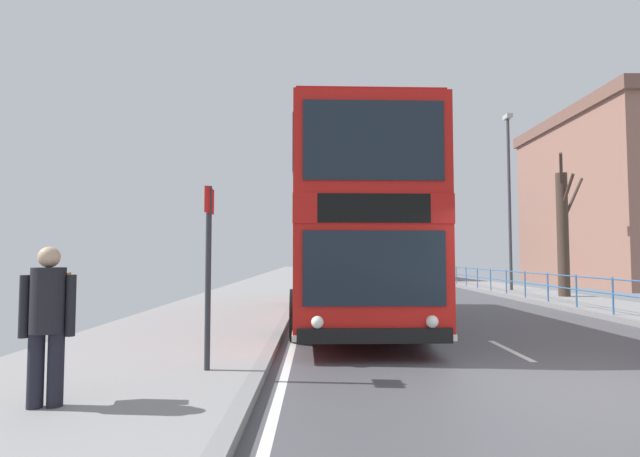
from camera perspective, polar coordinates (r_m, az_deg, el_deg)
The scene contains 11 objects.
ground at distance 7.19m, azimuth 23.31°, elevation -16.31°, with size 15.80×140.00×0.20m.
double_decker_bus_main at distance 12.92m, azimuth 3.07°, elevation -0.32°, with size 2.99×10.29×4.50m.
background_bus_far_lane at distance 37.24m, azimuth 9.79°, elevation -3.23°, with size 2.93×11.08×3.05m.
pedestrian_railing_far_kerb at distance 23.16m, azimuth 19.83°, elevation -5.24°, with size 0.05×28.18×1.00m.
pedestrian_with_backpack at distance 5.99m, azimuth -28.80°, elevation -8.57°, with size 0.55×0.58×1.66m.
bus_stop_sign_near at distance 7.06m, azimuth -12.73°, elevation -3.05°, with size 0.08×0.44×2.54m.
street_lamp_far_side at distance 25.06m, azimuth 20.97°, elevation 4.33°, with size 0.28×0.60×8.30m.
bare_tree_far_00 at distance 21.71m, azimuth 26.22°, elevation -0.18°, with size 1.90×2.52×5.48m.
bare_tree_far_01 at distance 47.11m, azimuth 10.66°, elevation -1.30°, with size 1.84×3.20×6.01m.
bare_tree_far_02 at distance 42.22m, azimuth 13.29°, elevation -1.52°, with size 1.99×2.73×5.59m.
background_building_00 at distance 34.85m, azimuth 32.52°, elevation 2.96°, with size 9.09×13.09×10.26m.
Camera 1 is at (-3.49, -6.43, 1.70)m, focal length 27.77 mm.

